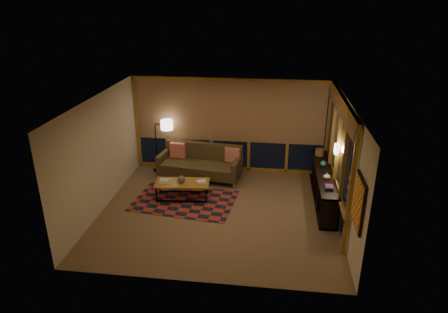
# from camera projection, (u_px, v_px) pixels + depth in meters

# --- Properties ---
(floor) EXTENTS (5.50, 5.00, 0.01)m
(floor) POSITION_uv_depth(u_px,v_px,m) (218.00, 212.00, 9.45)
(floor) COLOR #9D744F
(floor) RESTS_ON ground
(ceiling) EXTENTS (5.50, 5.00, 0.01)m
(ceiling) POSITION_uv_depth(u_px,v_px,m) (218.00, 100.00, 8.42)
(ceiling) COLOR beige
(ceiling) RESTS_ON walls
(walls) EXTENTS (5.51, 5.01, 2.70)m
(walls) POSITION_uv_depth(u_px,v_px,m) (218.00, 159.00, 8.93)
(walls) COLOR beige
(walls) RESTS_ON floor
(window_wall_back) EXTENTS (5.30, 0.16, 2.60)m
(window_wall_back) POSITION_uv_depth(u_px,v_px,m) (230.00, 126.00, 11.16)
(window_wall_back) COLOR #AB7D2D
(window_wall_back) RESTS_ON walls
(window_wall_right) EXTENTS (0.16, 3.70, 2.60)m
(window_wall_right) POSITION_uv_depth(u_px,v_px,m) (337.00, 155.00, 9.17)
(window_wall_right) COLOR #AB7D2D
(window_wall_right) RESTS_ON walls
(wall_art) EXTENTS (0.06, 0.74, 0.94)m
(wall_art) POSITION_uv_depth(u_px,v_px,m) (358.00, 203.00, 6.88)
(wall_art) COLOR red
(wall_art) RESTS_ON walls
(wall_sconce) EXTENTS (0.12, 0.18, 0.22)m
(wall_sconce) POSITION_uv_depth(u_px,v_px,m) (336.00, 149.00, 8.97)
(wall_sconce) COLOR #FFEDC8
(wall_sconce) RESTS_ON walls
(sofa) EXTENTS (2.34, 1.21, 0.91)m
(sofa) POSITION_uv_depth(u_px,v_px,m) (200.00, 163.00, 11.01)
(sofa) COLOR brown
(sofa) RESTS_ON floor
(pillow_left) EXTENTS (0.44, 0.18, 0.43)m
(pillow_left) POSITION_uv_depth(u_px,v_px,m) (178.00, 151.00, 11.26)
(pillow_left) COLOR red
(pillow_left) RESTS_ON sofa
(pillow_right) EXTENTS (0.44, 0.25, 0.42)m
(pillow_right) POSITION_uv_depth(u_px,v_px,m) (233.00, 156.00, 10.94)
(pillow_right) COLOR red
(pillow_right) RESTS_ON sofa
(area_rug) EXTENTS (2.62, 1.90, 0.01)m
(area_rug) POSITION_uv_depth(u_px,v_px,m) (184.00, 201.00, 9.93)
(area_rug) COLOR #AB3822
(area_rug) RESTS_ON floor
(coffee_table) EXTENTS (1.39, 0.73, 0.44)m
(coffee_table) POSITION_uv_depth(u_px,v_px,m) (182.00, 190.00, 9.99)
(coffee_table) COLOR #AB7D2D
(coffee_table) RESTS_ON floor
(book_stack_a) EXTENTS (0.26, 0.22, 0.07)m
(book_stack_a) POSITION_uv_depth(u_px,v_px,m) (164.00, 181.00, 9.88)
(book_stack_a) COLOR white
(book_stack_a) RESTS_ON coffee_table
(book_stack_b) EXTENTS (0.30, 0.27, 0.05)m
(book_stack_b) POSITION_uv_depth(u_px,v_px,m) (201.00, 182.00, 9.88)
(book_stack_b) COLOR white
(book_stack_b) RESTS_ON coffee_table
(ceramic_pot) EXTENTS (0.21, 0.21, 0.19)m
(ceramic_pot) POSITION_uv_depth(u_px,v_px,m) (181.00, 179.00, 9.86)
(ceramic_pot) COLOR #2E2E2E
(ceramic_pot) RESTS_ON coffee_table
(floor_lamp) EXTENTS (0.56, 0.41, 1.56)m
(floor_lamp) POSITION_uv_depth(u_px,v_px,m) (156.00, 145.00, 11.36)
(floor_lamp) COLOR black
(floor_lamp) RESTS_ON floor
(bookshelf) EXTENTS (0.40, 3.03, 0.76)m
(bookshelf) POSITION_uv_depth(u_px,v_px,m) (323.00, 185.00, 9.93)
(bookshelf) COLOR black
(bookshelf) RESTS_ON floor
(basket) EXTENTS (0.27, 0.27, 0.17)m
(basket) POSITION_uv_depth(u_px,v_px,m) (320.00, 152.00, 10.69)
(basket) COLOR olive
(basket) RESTS_ON bookshelf
(teal_bowl) EXTENTS (0.15, 0.15, 0.14)m
(teal_bowl) POSITION_uv_depth(u_px,v_px,m) (323.00, 164.00, 10.01)
(teal_bowl) COLOR teal
(teal_bowl) RESTS_ON bookshelf
(vase) EXTENTS (0.18, 0.18, 0.17)m
(vase) POSITION_uv_depth(u_px,v_px,m) (327.00, 176.00, 9.30)
(vase) COLOR tan
(vase) RESTS_ON bookshelf
(shelf_book_stack) EXTENTS (0.18, 0.23, 0.06)m
(shelf_book_stack) POSITION_uv_depth(u_px,v_px,m) (329.00, 188.00, 8.87)
(shelf_book_stack) COLOR white
(shelf_book_stack) RESTS_ON bookshelf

